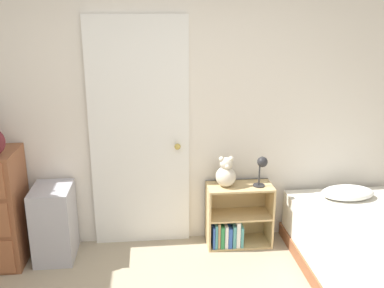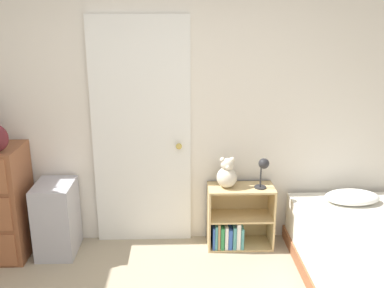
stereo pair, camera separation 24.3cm
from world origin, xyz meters
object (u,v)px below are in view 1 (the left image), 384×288
at_px(bookshelf, 234,221).
at_px(bed, 380,258).
at_px(teddy_bear, 226,174).
at_px(storage_bin, 54,223).
at_px(desk_lamp, 262,165).

height_order(bookshelf, bed, bookshelf).
bearing_deg(teddy_bear, storage_bin, -177.45).
height_order(bookshelf, desk_lamp, desk_lamp).
bearing_deg(desk_lamp, bookshelf, 169.42).
bearing_deg(bed, storage_bin, 165.48).
xyz_separation_m(storage_bin, teddy_bear, (1.54, 0.07, 0.38)).
relative_size(storage_bin, bookshelf, 1.10).
bearing_deg(bookshelf, storage_bin, -177.49).
relative_size(storage_bin, desk_lamp, 2.33).
distance_m(bookshelf, teddy_bear, 0.49).
distance_m(teddy_bear, bed, 1.43).
bearing_deg(desk_lamp, bed, -41.76).
xyz_separation_m(teddy_bear, bed, (1.12, -0.76, -0.47)).
xyz_separation_m(teddy_bear, desk_lamp, (0.32, -0.04, 0.08)).
bearing_deg(storage_bin, bed, -14.52).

